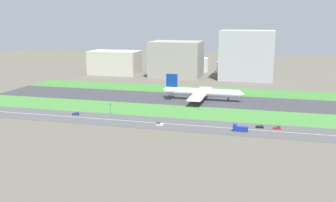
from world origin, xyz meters
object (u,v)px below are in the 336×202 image
airliner (201,92)px  car_1 (76,114)px  truck_0 (240,129)px  terminal_building (115,63)px  fuel_tank_centre (200,65)px  car_3 (277,128)px  car_2 (260,127)px  fuel_tank_east (225,67)px  fuel_tank_west (181,65)px  office_tower (247,55)px  hangar_building (176,59)px  car_0 (159,124)px  traffic_light (110,108)px

airliner → car_1: airliner is taller
truck_0 → terminal_building: size_ratio=0.15×
fuel_tank_centre → car_3: bearing=-69.2°
car_2 → terminal_building: terminal_building is taller
airliner → fuel_tank_centre: 161.70m
fuel_tank_east → car_2: bearing=-78.1°
car_1 → fuel_tank_east: fuel_tank_east is taller
fuel_tank_west → car_1: bearing=-94.7°
truck_0 → fuel_tank_east: fuel_tank_east is taller
fuel_tank_east → airliner: bearing=-89.9°
truck_0 → office_tower: 193.66m
car_2 → fuel_tank_east: 232.01m
hangar_building → car_1: bearing=-97.4°
terminal_building → car_1: bearing=-75.3°
car_2 → car_0: size_ratio=1.00×
fuel_tank_east → car_3: bearing=-75.8°
traffic_light → fuel_tank_centre: bearing=84.6°
car_0 → hangar_building: bearing=-79.2°
car_0 → car_1: bearing=-9.4°
car_2 → terminal_building: (-166.31, 182.00, 12.21)m
terminal_building → fuel_tank_west: 80.49m
truck_0 → fuel_tank_west: 253.23m
car_0 → terminal_building: size_ratio=0.08×
hangar_building → fuel_tank_east: (47.50, 45.00, -12.69)m
terminal_building → fuel_tank_west: size_ratio=3.21×
fuel_tank_west → car_0: bearing=-80.1°
terminal_building → car_3: bearing=-46.0°
car_3 → car_1: same height
car_2 → hangar_building: (-95.15, 182.00, 18.10)m
terminal_building → car_2: bearing=-47.6°
truck_0 → car_1: 108.31m
fuel_tank_centre → airliner: bearing=-79.5°
truck_0 → car_0: truck_0 is taller
office_tower → car_2: bearing=-83.6°
car_1 → fuel_tank_west: bearing=85.3°
airliner → terminal_building: 164.87m
airliner → traffic_light: size_ratio=9.03×
fuel_tank_centre → fuel_tank_east: size_ratio=0.94×
terminal_building → fuel_tank_west: (66.48, 45.00, -5.86)m
airliner → hangar_building: 124.26m
car_0 → car_1: size_ratio=1.00×
car_3 → terminal_building: 253.47m
car_2 → fuel_tank_west: bearing=113.7°
traffic_light → airliner: bearing=50.1°
car_2 → terminal_building: size_ratio=0.08×
car_1 → office_tower: size_ratio=0.08×
truck_0 → fuel_tank_centre: (-65.95, 237.00, 6.44)m
traffic_light → terminal_building: size_ratio=0.13×
truck_0 → terminal_building: terminal_building is taller
truck_0 → airliner: bearing=-64.9°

